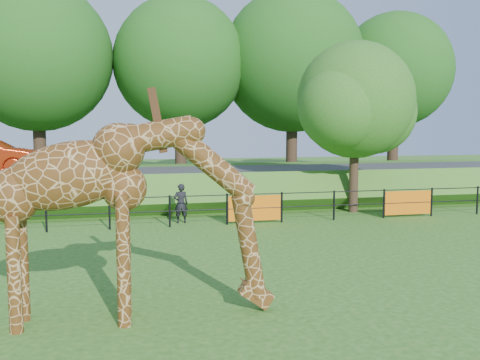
# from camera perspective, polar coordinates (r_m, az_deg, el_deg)

# --- Properties ---
(ground) EXTENTS (90.00, 90.00, 0.00)m
(ground) POSITION_cam_1_polar(r_m,az_deg,el_deg) (10.82, -3.39, -12.89)
(ground) COLOR #285C17
(ground) RESTS_ON ground
(giraffe) EXTENTS (5.17, 1.14, 3.67)m
(giraffe) POSITION_cam_1_polar(r_m,az_deg,el_deg) (9.67, -11.44, -4.04)
(giraffe) COLOR #563111
(giraffe) RESTS_ON ground
(perimeter_fence) EXTENTS (28.07, 0.10, 1.10)m
(perimeter_fence) POSITION_cam_1_polar(r_m,az_deg,el_deg) (18.42, -7.51, -3.32)
(perimeter_fence) COLOR black
(perimeter_fence) RESTS_ON ground
(embankment) EXTENTS (40.00, 9.00, 1.30)m
(embankment) POSITION_cam_1_polar(r_m,az_deg,el_deg) (25.82, -9.08, -0.48)
(embankment) COLOR #285C17
(embankment) RESTS_ON ground
(road) EXTENTS (40.00, 5.00, 0.12)m
(road) POSITION_cam_1_polar(r_m,az_deg,el_deg) (24.26, -8.87, 0.80)
(road) COLOR #303033
(road) RESTS_ON embankment
(visitor) EXTENTS (0.53, 0.36, 1.41)m
(visitor) POSITION_cam_1_polar(r_m,az_deg,el_deg) (19.12, -6.33, -2.49)
(visitor) COLOR black
(visitor) RESTS_ON ground
(tree_east) EXTENTS (5.40, 4.71, 6.76)m
(tree_east) POSITION_cam_1_polar(r_m,az_deg,el_deg) (21.82, 12.39, 7.86)
(tree_east) COLOR black
(tree_east) RESTS_ON ground
(bg_tree_line) EXTENTS (37.30, 8.80, 11.82)m
(bg_tree_line) POSITION_cam_1_polar(r_m,az_deg,el_deg) (32.52, -6.65, 12.41)
(bg_tree_line) COLOR black
(bg_tree_line) RESTS_ON ground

